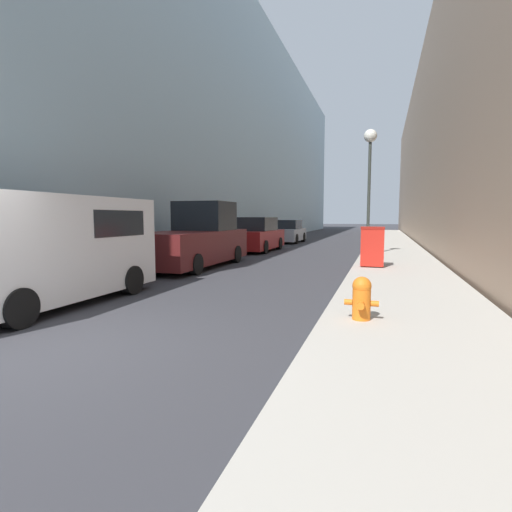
# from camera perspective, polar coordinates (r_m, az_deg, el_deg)

# --- Properties ---
(ground_plane) EXTENTS (200.00, 200.00, 0.00)m
(ground_plane) POSITION_cam_1_polar(r_m,az_deg,el_deg) (5.84, -29.83, -12.28)
(ground_plane) COLOR #333338
(sidewalk_right) EXTENTS (2.85, 60.00, 0.15)m
(sidewalk_right) POSITION_cam_1_polar(r_m,az_deg,el_deg) (21.79, 18.99, 0.95)
(sidewalk_right) COLOR #ADA89E
(sidewalk_right) RESTS_ON ground
(building_left_glass) EXTENTS (12.00, 60.00, 16.29)m
(building_left_glass) POSITION_cam_1_polar(r_m,az_deg,el_deg) (33.69, -8.56, 16.51)
(building_left_glass) COLOR #99B7C6
(building_left_glass) RESTS_ON ground
(fire_hydrant) EXTENTS (0.51, 0.40, 0.66)m
(fire_hydrant) POSITION_cam_1_polar(r_m,az_deg,el_deg) (6.33, 14.85, -5.72)
(fire_hydrant) COLOR orange
(fire_hydrant) RESTS_ON sidewalk_right
(trash_bin) EXTENTS (0.72, 0.67, 1.26)m
(trash_bin) POSITION_cam_1_polar(r_m,az_deg,el_deg) (13.16, 16.31, 1.35)
(trash_bin) COLOR red
(trash_bin) RESTS_ON sidewalk_right
(lamppost) EXTENTS (0.52, 0.52, 5.08)m
(lamppost) POSITION_cam_1_polar(r_m,az_deg,el_deg) (17.18, 15.93, 12.72)
(lamppost) COLOR #2D332D
(lamppost) RESTS_ON sidewalk_right
(white_van) EXTENTS (2.01, 4.69, 2.12)m
(white_van) POSITION_cam_1_polar(r_m,az_deg,el_deg) (8.78, -27.44, 1.38)
(white_van) COLOR white
(white_van) RESTS_ON ground
(pickup_truck) EXTENTS (2.07, 5.53, 2.28)m
(pickup_truck) POSITION_cam_1_polar(r_m,az_deg,el_deg) (14.08, -8.56, 2.29)
(pickup_truck) COLOR #561919
(pickup_truck) RESTS_ON ground
(parked_sedan_near) EXTENTS (1.82, 4.62, 1.71)m
(parked_sedan_near) POSITION_cam_1_polar(r_m,az_deg,el_deg) (20.22, 0.15, 2.92)
(parked_sedan_near) COLOR maroon
(parked_sedan_near) RESTS_ON ground
(parked_sedan_far) EXTENTS (1.99, 4.12, 1.53)m
(parked_sedan_far) POSITION_cam_1_polar(r_m,az_deg,el_deg) (27.09, 4.43, 3.42)
(parked_sedan_far) COLOR #A3A8B2
(parked_sedan_far) RESTS_ON ground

